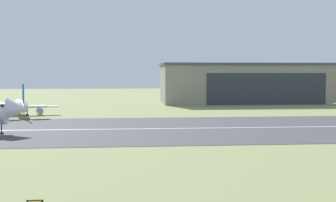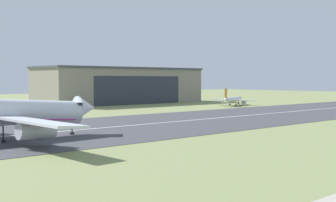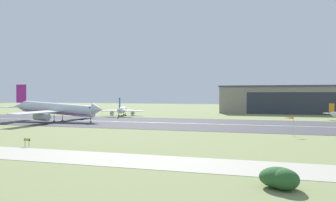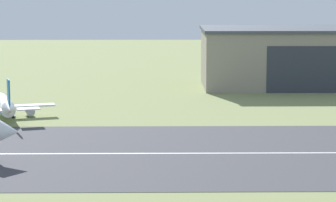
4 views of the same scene
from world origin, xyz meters
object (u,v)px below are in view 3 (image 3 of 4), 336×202
Objects in this scene: airplane_landing at (57,109)px; airplane_parked_west at (122,110)px; runway_sign at (27,141)px; shrub_clump at (281,178)px; windsock_pole at (289,119)px.

airplane_landing reaches higher than airplane_parked_west.
runway_sign is at bearing -77.24° from airplane_parked_west.
airplane_landing is 2.27× the size of airplane_parked_west.
airplane_landing is 11.02× the size of shrub_clump.
windsock_pole is 3.02× the size of runway_sign.
shrub_clump is at bearing -94.80° from windsock_pole.
windsock_pole is at bearing 85.20° from shrub_clump.
shrub_clump is at bearing -57.66° from airplane_parked_west.
windsock_pole is at bearing -14.80° from airplane_landing.
shrub_clump reaches higher than runway_sign.
airplane_parked_west reaches higher than shrub_clump.
runway_sign is (-52.00, 17.93, 0.06)m from shrub_clump.
windsock_pole is (4.45, 53.00, 3.52)m from shrub_clump.
airplane_parked_west is 102.50m from runway_sign.
airplane_landing is 68.02m from runway_sign.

